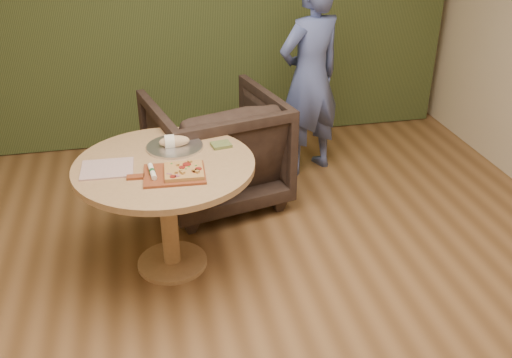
{
  "coord_description": "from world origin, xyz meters",
  "views": [
    {
      "loc": [
        -0.51,
        -2.23,
        2.29
      ],
      "look_at": [
        0.02,
        0.25,
        0.92
      ],
      "focal_mm": 40.0,
      "sensor_mm": 36.0,
      "label": 1
    }
  ],
  "objects_px": {
    "pedestal_table": "(166,183)",
    "flatbread_pizza": "(184,171)",
    "serving_tray": "(175,147)",
    "armchair": "(215,144)",
    "bread_roll": "(173,141)",
    "cutlery_roll": "(152,171)",
    "pizza_paddle": "(173,174)",
    "person_standing": "(310,78)"
  },
  "relations": [
    {
      "from": "pedestal_table",
      "to": "flatbread_pizza",
      "type": "height_order",
      "value": "flatbread_pizza"
    },
    {
      "from": "bread_roll",
      "to": "armchair",
      "type": "relative_size",
      "value": 0.2
    },
    {
      "from": "cutlery_roll",
      "to": "serving_tray",
      "type": "xyz_separation_m",
      "value": [
        0.16,
        0.36,
        -0.02
      ]
    },
    {
      "from": "serving_tray",
      "to": "bread_roll",
      "type": "xyz_separation_m",
      "value": [
        -0.01,
        0.0,
        0.04
      ]
    },
    {
      "from": "flatbread_pizza",
      "to": "armchair",
      "type": "bearing_deg",
      "value": 72.18
    },
    {
      "from": "armchair",
      "to": "flatbread_pizza",
      "type": "bearing_deg",
      "value": 59.01
    },
    {
      "from": "pizza_paddle",
      "to": "cutlery_roll",
      "type": "xyz_separation_m",
      "value": [
        -0.11,
        0.02,
        0.02
      ]
    },
    {
      "from": "pizza_paddle",
      "to": "serving_tray",
      "type": "bearing_deg",
      "value": 86.42
    },
    {
      "from": "serving_tray",
      "to": "flatbread_pizza",
      "type": "bearing_deg",
      "value": -86.76
    },
    {
      "from": "serving_tray",
      "to": "armchair",
      "type": "bearing_deg",
      "value": 60.65
    },
    {
      "from": "pizza_paddle",
      "to": "bread_roll",
      "type": "xyz_separation_m",
      "value": [
        0.04,
        0.37,
        0.04
      ]
    },
    {
      "from": "person_standing",
      "to": "pizza_paddle",
      "type": "bearing_deg",
      "value": 25.06
    },
    {
      "from": "pizza_paddle",
      "to": "bread_roll",
      "type": "relative_size",
      "value": 2.35
    },
    {
      "from": "armchair",
      "to": "person_standing",
      "type": "distance_m",
      "value": 0.97
    },
    {
      "from": "armchair",
      "to": "person_standing",
      "type": "bearing_deg",
      "value": -170.81
    },
    {
      "from": "flatbread_pizza",
      "to": "person_standing",
      "type": "bearing_deg",
      "value": 49.04
    },
    {
      "from": "bread_roll",
      "to": "person_standing",
      "type": "relative_size",
      "value": 0.12
    },
    {
      "from": "serving_tray",
      "to": "armchair",
      "type": "height_order",
      "value": "armchair"
    },
    {
      "from": "pedestal_table",
      "to": "person_standing",
      "type": "height_order",
      "value": "person_standing"
    },
    {
      "from": "bread_roll",
      "to": "armchair",
      "type": "bearing_deg",
      "value": 60.01
    },
    {
      "from": "cutlery_roll",
      "to": "serving_tray",
      "type": "bearing_deg",
      "value": 60.8
    },
    {
      "from": "pedestal_table",
      "to": "cutlery_roll",
      "type": "relative_size",
      "value": 5.48
    },
    {
      "from": "bread_roll",
      "to": "armchair",
      "type": "distance_m",
      "value": 0.76
    },
    {
      "from": "serving_tray",
      "to": "armchair",
      "type": "relative_size",
      "value": 0.38
    },
    {
      "from": "cutlery_roll",
      "to": "armchair",
      "type": "relative_size",
      "value": 0.21
    },
    {
      "from": "pizza_paddle",
      "to": "cutlery_roll",
      "type": "bearing_deg",
      "value": 174.96
    },
    {
      "from": "serving_tray",
      "to": "armchair",
      "type": "xyz_separation_m",
      "value": [
        0.34,
        0.6,
        -0.28
      ]
    },
    {
      "from": "person_standing",
      "to": "cutlery_roll",
      "type": "bearing_deg",
      "value": 22.16
    },
    {
      "from": "cutlery_roll",
      "to": "armchair",
      "type": "xyz_separation_m",
      "value": [
        0.5,
        0.96,
        -0.31
      ]
    },
    {
      "from": "cutlery_roll",
      "to": "pizza_paddle",
      "type": "bearing_deg",
      "value": -13.64
    },
    {
      "from": "cutlery_roll",
      "to": "person_standing",
      "type": "bearing_deg",
      "value": 38.99
    },
    {
      "from": "serving_tray",
      "to": "person_standing",
      "type": "relative_size",
      "value": 0.22
    },
    {
      "from": "pedestal_table",
      "to": "flatbread_pizza",
      "type": "distance_m",
      "value": 0.27
    },
    {
      "from": "armchair",
      "to": "pedestal_table",
      "type": "bearing_deg",
      "value": 49.23
    },
    {
      "from": "pedestal_table",
      "to": "serving_tray",
      "type": "relative_size",
      "value": 3.07
    },
    {
      "from": "person_standing",
      "to": "pedestal_table",
      "type": "bearing_deg",
      "value": 20.2
    },
    {
      "from": "cutlery_roll",
      "to": "serving_tray",
      "type": "height_order",
      "value": "cutlery_roll"
    },
    {
      "from": "serving_tray",
      "to": "pedestal_table",
      "type": "bearing_deg",
      "value": -112.04
    },
    {
      "from": "pizza_paddle",
      "to": "flatbread_pizza",
      "type": "height_order",
      "value": "flatbread_pizza"
    },
    {
      "from": "serving_tray",
      "to": "person_standing",
      "type": "height_order",
      "value": "person_standing"
    },
    {
      "from": "pedestal_table",
      "to": "armchair",
      "type": "xyz_separation_m",
      "value": [
        0.42,
        0.8,
        -0.14
      ]
    },
    {
      "from": "pedestal_table",
      "to": "person_standing",
      "type": "bearing_deg",
      "value": 42.4
    }
  ]
}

